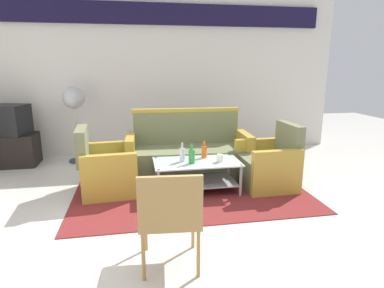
{
  "coord_description": "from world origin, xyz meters",
  "views": [
    {
      "loc": [
        -0.57,
        -3.0,
        1.61
      ],
      "look_at": [
        0.13,
        0.86,
        0.65
      ],
      "focal_mm": 30.28,
      "sensor_mm": 36.0,
      "label": 1
    }
  ],
  "objects": [
    {
      "name": "wall_back",
      "position": [
        0.0,
        3.05,
        1.48
      ],
      "size": [
        6.52,
        0.19,
        2.8
      ],
      "color": "silver",
      "rests_on": "ground"
    },
    {
      "name": "bottle_clear",
      "position": [
        0.02,
        0.92,
        0.5
      ],
      "size": [
        0.07,
        0.07,
        0.25
      ],
      "color": "silver",
      "rests_on": "coffee_table"
    },
    {
      "name": "pedestal_fan",
      "position": [
        -1.53,
        2.6,
        1.01
      ],
      "size": [
        0.36,
        0.36,
        1.27
      ],
      "color": "#2D2D33",
      "rests_on": "ground"
    },
    {
      "name": "television",
      "position": [
        -2.56,
        2.55,
        0.76
      ],
      "size": [
        0.7,
        0.59,
        0.48
      ],
      "rotation": [
        0.0,
        0.0,
        2.85
      ],
      "color": "black",
      "rests_on": "tv_stand"
    },
    {
      "name": "couch",
      "position": [
        0.21,
        1.59,
        0.32
      ],
      "size": [
        1.83,
        0.81,
        0.96
      ],
      "rotation": [
        0.0,
        0.0,
        3.1
      ],
      "color": "#6B704C",
      "rests_on": "rug"
    },
    {
      "name": "rug",
      "position": [
        0.13,
        0.96,
        0.01
      ],
      "size": [
        2.96,
        2.03,
        0.01
      ],
      "primitive_type": "cube",
      "color": "maroon",
      "rests_on": "ground"
    },
    {
      "name": "coffee_table",
      "position": [
        0.2,
        0.9,
        0.27
      ],
      "size": [
        1.1,
        0.6,
        0.4
      ],
      "color": "silver",
      "rests_on": "rug"
    },
    {
      "name": "armchair_left",
      "position": [
        -0.94,
        1.09,
        0.29
      ],
      "size": [
        0.75,
        0.8,
        0.85
      ],
      "rotation": [
        0.0,
        0.0,
        -1.5
      ],
      "color": "#6B704C",
      "rests_on": "rug"
    },
    {
      "name": "tv_stand",
      "position": [
        -2.56,
        2.55,
        0.26
      ],
      "size": [
        0.8,
        0.5,
        0.52
      ],
      "primitive_type": "cube",
      "color": "black",
      "rests_on": "ground"
    },
    {
      "name": "cup",
      "position": [
        0.49,
        0.82,
        0.46
      ],
      "size": [
        0.08,
        0.08,
        0.1
      ],
      "primitive_type": "cylinder",
      "color": "silver",
      "rests_on": "coffee_table"
    },
    {
      "name": "bottle_orange",
      "position": [
        0.33,
        1.05,
        0.5
      ],
      "size": [
        0.07,
        0.07,
        0.22
      ],
      "color": "#D85919",
      "rests_on": "coffee_table"
    },
    {
      "name": "wicker_chair",
      "position": [
        -0.32,
        -0.69,
        0.49
      ],
      "size": [
        0.52,
        0.52,
        0.84
      ],
      "rotation": [
        0.0,
        0.0,
        -0.08
      ],
      "color": "#AD844C",
      "rests_on": "ground"
    },
    {
      "name": "bottle_green",
      "position": [
        0.12,
        0.82,
        0.51
      ],
      "size": [
        0.08,
        0.08,
        0.25
      ],
      "color": "#2D8C38",
      "rests_on": "coffee_table"
    },
    {
      "name": "armchair_right",
      "position": [
        1.2,
        0.92,
        0.29
      ],
      "size": [
        0.71,
        0.77,
        0.85
      ],
      "rotation": [
        0.0,
        0.0,
        1.59
      ],
      "color": "#6B704C",
      "rests_on": "rug"
    },
    {
      "name": "ground_plane",
      "position": [
        0.0,
        0.0,
        0.0
      ],
      "size": [
        14.0,
        14.0,
        0.0
      ],
      "primitive_type": "plane",
      "color": "beige"
    }
  ]
}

